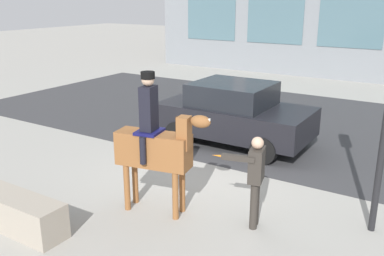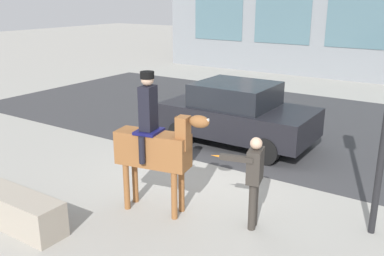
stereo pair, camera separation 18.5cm
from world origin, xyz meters
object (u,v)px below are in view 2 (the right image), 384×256
mounted_horse_lead (155,144)px  street_car_near_lane (238,114)px  planter_ledge (3,204)px  pedestrian_bystander (254,176)px

mounted_horse_lead → street_car_near_lane: mounted_horse_lead is taller
planter_ledge → mounted_horse_lead: bearing=41.2°
pedestrian_bystander → planter_ledge: bearing=16.3°
street_car_near_lane → pedestrian_bystander: bearing=-58.8°
street_car_near_lane → planter_ledge: street_car_near_lane is taller
mounted_horse_lead → pedestrian_bystander: 1.81m
planter_ledge → street_car_near_lane: bearing=75.7°
street_car_near_lane → planter_ledge: 6.09m
mounted_horse_lead → planter_ledge: (-2.01, -1.76, -0.99)m
mounted_horse_lead → street_car_near_lane: (-0.51, 4.12, -0.46)m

